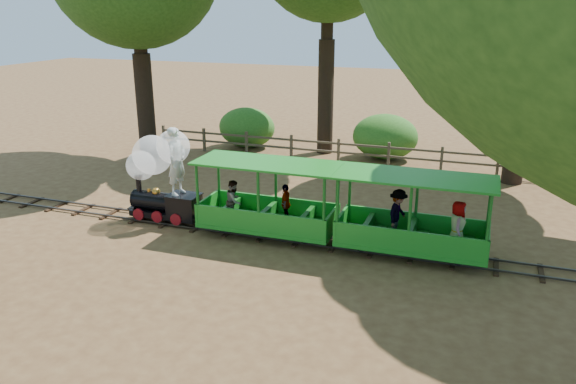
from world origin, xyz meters
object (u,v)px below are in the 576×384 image
(locomotive, at_px, (160,168))
(fence, at_px, (363,151))
(carriage_rear, at_px, (415,225))
(carriage_front, at_px, (265,208))

(locomotive, relative_size, fence, 0.16)
(locomotive, height_order, fence, locomotive)
(locomotive, height_order, carriage_rear, locomotive)
(carriage_rear, distance_m, fence, 8.53)
(locomotive, xyz_separation_m, fence, (4.20, 7.93, -1.02))
(locomotive, xyz_separation_m, carriage_rear, (7.20, -0.05, -0.76))
(locomotive, bearing_deg, fence, 62.11)
(locomotive, xyz_separation_m, carriage_front, (3.22, -0.07, -0.80))
(locomotive, bearing_deg, carriage_front, -1.31)
(carriage_front, relative_size, fence, 0.21)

